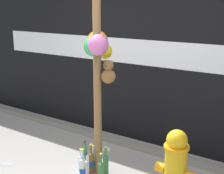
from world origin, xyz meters
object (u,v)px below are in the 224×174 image
at_px(bottle_3, 85,154).
at_px(bottle_4, 101,172).
at_px(bottle_5, 91,162).
at_px(bottle_7, 87,168).
at_px(bottle_0, 106,164).
at_px(memorial_post, 98,44).
at_px(bottle_6, 81,162).
at_px(fire_hydrant, 175,166).
at_px(bottle_1, 82,169).
at_px(bottle_2, 93,161).

height_order(bottle_3, bottle_4, bottle_4).
distance_m(bottle_5, bottle_7, 0.10).
height_order(bottle_5, bottle_7, bottle_5).
distance_m(bottle_0, bottle_7, 0.24).
relative_size(memorial_post, bottle_3, 8.65).
height_order(bottle_5, bottle_6, bottle_5).
bearing_deg(bottle_4, bottle_3, 147.29).
height_order(fire_hydrant, bottle_1, fire_hydrant).
relative_size(bottle_2, bottle_4, 0.84).
bearing_deg(bottle_6, bottle_3, 117.02).
xyz_separation_m(fire_hydrant, bottle_1, (-1.08, -0.27, -0.25)).
bearing_deg(memorial_post, bottle_3, 160.98).
distance_m(bottle_4, bottle_6, 0.41).
bearing_deg(bottle_5, bottle_4, -28.08).
xyz_separation_m(bottle_2, bottle_4, (0.29, -0.23, 0.04)).
relative_size(bottle_1, bottle_2, 1.26).
xyz_separation_m(bottle_0, bottle_2, (-0.22, 0.02, -0.03)).
height_order(fire_hydrant, bottle_7, fire_hydrant).
distance_m(bottle_3, bottle_6, 0.23).
bearing_deg(memorial_post, bottle_2, 169.73).
bearing_deg(bottle_5, memorial_post, 42.67).
height_order(memorial_post, bottle_0, memorial_post).
height_order(fire_hydrant, bottle_6, fire_hydrant).
bearing_deg(bottle_1, bottle_6, 131.72).
distance_m(bottle_3, bottle_4, 0.59).
distance_m(memorial_post, bottle_2, 1.55).
distance_m(bottle_3, bottle_7, 0.38).
height_order(bottle_0, bottle_4, bottle_4).
relative_size(memorial_post, bottle_0, 6.98).
xyz_separation_m(memorial_post, bottle_7, (-0.08, -0.17, -1.54)).
bearing_deg(bottle_7, bottle_6, 153.24).
height_order(bottle_2, bottle_3, bottle_2).
bearing_deg(bottle_2, bottle_4, -38.02).
height_order(memorial_post, bottle_4, memorial_post).
distance_m(bottle_2, bottle_7, 0.20).
height_order(bottle_1, bottle_2, bottle_1).
relative_size(memorial_post, bottle_2, 7.98).
xyz_separation_m(bottle_1, bottle_4, (0.22, 0.07, -0.01)).
bearing_deg(fire_hydrant, memorial_post, 179.25).
bearing_deg(memorial_post, bottle_6, -157.39).
relative_size(memorial_post, fire_hydrant, 3.26).
xyz_separation_m(fire_hydrant, bottle_6, (-1.25, -0.08, -0.29)).
relative_size(bottle_1, bottle_4, 1.05).
distance_m(bottle_5, bottle_6, 0.15).
bearing_deg(bottle_4, memorial_post, 129.18).
bearing_deg(bottle_2, bottle_7, -75.86).
bearing_deg(bottle_3, bottle_1, -55.35).
bearing_deg(bottle_0, bottle_3, 165.13).
height_order(bottle_4, bottle_6, bottle_4).
relative_size(bottle_3, bottle_4, 0.77).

